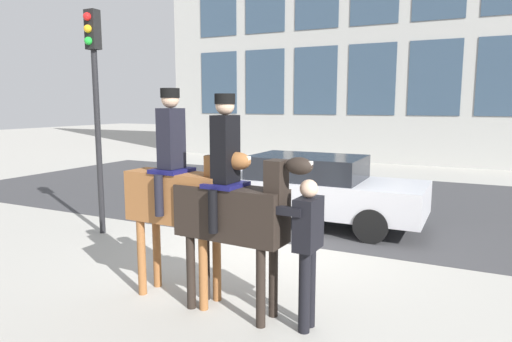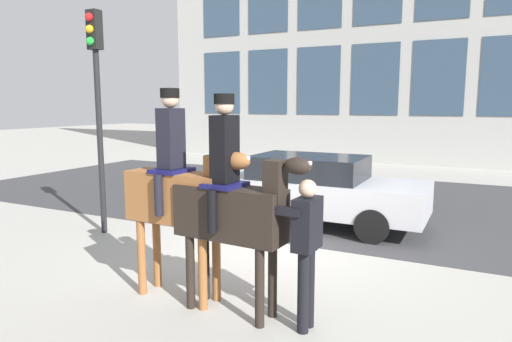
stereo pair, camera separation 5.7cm
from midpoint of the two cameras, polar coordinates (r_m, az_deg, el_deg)
The scene contains 7 objects.
ground_plane at distance 7.99m, azimuth 2.93°, elevation -10.07°, with size 80.00×80.00×0.00m, color #9E9B93.
road_surface at distance 12.34m, azimuth 11.88°, elevation -3.61°, with size 22.73×8.50×0.01m.
mounted_horse_lead at distance 5.90m, azimuth -9.37°, elevation -2.59°, with size 1.84×0.65×2.72m.
mounted_horse_companion at distance 5.41m, azimuth -2.67°, elevation -4.32°, with size 1.81×0.65×2.64m.
pedestrian_bystander at distance 5.11m, azimuth 6.50°, elevation -8.85°, with size 0.84×0.43×1.72m.
street_car_near_lane at distance 9.69m, azimuth 7.26°, elevation -2.18°, with size 4.57×1.82×1.45m.
traffic_light at distance 9.28m, azimuth -19.11°, elevation 9.84°, with size 0.24×0.29×4.25m.
Camera 2 is at (3.07, -6.93, 2.52)m, focal length 32.00 mm.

